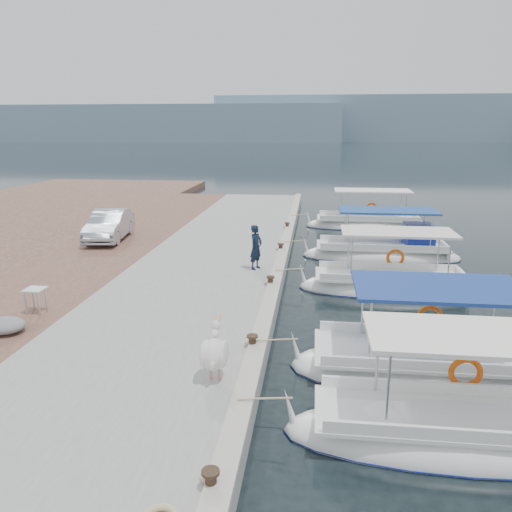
{
  "coord_description": "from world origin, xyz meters",
  "views": [
    {
      "loc": [
        1.07,
        -14.73,
        5.77
      ],
      "look_at": [
        -1.0,
        2.77,
        1.2
      ],
      "focal_mm": 35.0,
      "sensor_mm": 36.0,
      "label": 1
    }
  ],
  "objects": [
    {
      "name": "fishing_caique_e",
      "position": [
        4.22,
        14.79,
        0.12
      ],
      "size": [
        7.26,
        2.27,
        2.83
      ],
      "color": "white",
      "rests_on": "ground"
    },
    {
      "name": "quay_curb",
      "position": [
        -0.22,
        5.0,
        0.56
      ],
      "size": [
        0.44,
        40.0,
        0.12
      ],
      "primitive_type": "cube",
      "color": "#AEA79B",
      "rests_on": "concrete_quay"
    },
    {
      "name": "folding_table",
      "position": [
        -6.92,
        -1.85,
        1.02
      ],
      "size": [
        0.55,
        0.55,
        0.73
      ],
      "color": "silver",
      "rests_on": "cobblestone_strip"
    },
    {
      "name": "concrete_quay",
      "position": [
        -3.0,
        5.0,
        0.25
      ],
      "size": [
        6.0,
        40.0,
        0.5
      ],
      "primitive_type": "cube",
      "color": "gray",
      "rests_on": "ground"
    },
    {
      "name": "fisherman",
      "position": [
        -1.09,
        3.51,
        1.35
      ],
      "size": [
        0.64,
        0.74,
        1.7
      ],
      "primitive_type": "imported",
      "rotation": [
        0.0,
        0.0,
        1.1
      ],
      "color": "black",
      "rests_on": "concrete_quay"
    },
    {
      "name": "parked_car",
      "position": [
        -8.67,
        7.76,
        1.2
      ],
      "size": [
        2.0,
        4.41,
        1.4
      ],
      "primitive_type": "imported",
      "rotation": [
        0.0,
        0.0,
        0.13
      ],
      "color": "#A4B0BB",
      "rests_on": "cobblestone_strip"
    },
    {
      "name": "fishing_caique_c",
      "position": [
        3.85,
        2.89,
        0.13
      ],
      "size": [
        6.53,
        2.12,
        2.83
      ],
      "color": "white",
      "rests_on": "ground"
    },
    {
      "name": "cobblestone_strip",
      "position": [
        -8.0,
        5.0,
        0.25
      ],
      "size": [
        4.0,
        40.0,
        0.5
      ],
      "primitive_type": "cube",
      "color": "brown",
      "rests_on": "ground"
    },
    {
      "name": "pelican",
      "position": [
        -0.96,
        -5.11,
        1.1
      ],
      "size": [
        0.59,
        1.51,
        1.17
      ],
      "color": "tan",
      "rests_on": "concrete_quay"
    },
    {
      "name": "mooring_bollards",
      "position": [
        -0.35,
        1.5,
        0.69
      ],
      "size": [
        0.28,
        20.28,
        0.33
      ],
      "color": "black",
      "rests_on": "concrete_quay"
    },
    {
      "name": "ground",
      "position": [
        0.0,
        0.0,
        0.0
      ],
      "size": [
        400.0,
        400.0,
        0.0
      ],
      "primitive_type": "plane",
      "color": "black",
      "rests_on": "ground"
    },
    {
      "name": "fishing_caique_a",
      "position": [
        3.88,
        -6.17,
        0.13
      ],
      "size": [
        6.58,
        2.02,
        2.83
      ],
      "color": "white",
      "rests_on": "ground"
    },
    {
      "name": "fishing_caique_b",
      "position": [
        3.81,
        -3.41,
        0.12
      ],
      "size": [
        6.45,
        2.52,
        2.83
      ],
      "color": "white",
      "rests_on": "ground"
    },
    {
      "name": "fishing_caique_d",
      "position": [
        4.23,
        7.62,
        0.19
      ],
      "size": [
        7.07,
        2.21,
        2.83
      ],
      "color": "white",
      "rests_on": "ground"
    },
    {
      "name": "distant_hills",
      "position": [
        29.61,
        201.49,
        7.61
      ],
      "size": [
        330.0,
        60.0,
        18.0
      ],
      "color": "#758FA2",
      "rests_on": "ground"
    },
    {
      "name": "tarp_bundle",
      "position": [
        -6.96,
        -3.35,
        0.7
      ],
      "size": [
        1.1,
        0.9,
        0.4
      ],
      "primitive_type": "ellipsoid",
      "color": "slate",
      "rests_on": "cobblestone_strip"
    }
  ]
}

